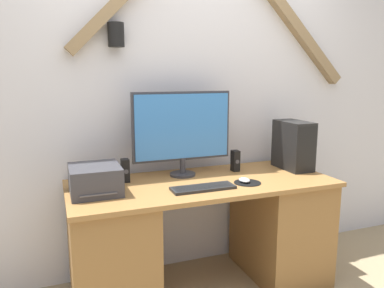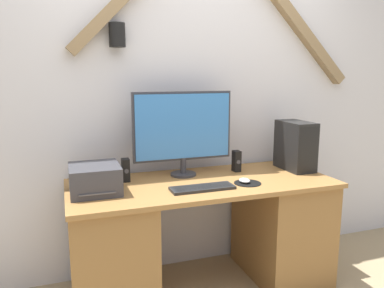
% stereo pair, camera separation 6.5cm
% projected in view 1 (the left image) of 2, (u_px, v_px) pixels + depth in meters
% --- Properties ---
extents(wall_back, '(6.40, 0.16, 2.70)m').
position_uv_depth(wall_back, '(182.00, 93.00, 2.83)').
color(wall_back, silver).
rests_on(wall_back, ground_plane).
extents(desk, '(1.78, 0.75, 0.79)m').
position_uv_depth(desk, '(202.00, 234.00, 2.61)').
color(desk, olive).
rests_on(desk, ground_plane).
extents(monitor, '(0.72, 0.18, 0.60)m').
position_uv_depth(monitor, '(182.00, 128.00, 2.63)').
color(monitor, '#333338').
rests_on(monitor, desk).
extents(keyboard, '(0.41, 0.14, 0.02)m').
position_uv_depth(keyboard, '(203.00, 188.00, 2.36)').
color(keyboard, black).
rests_on(keyboard, desk).
extents(mousepad, '(0.18, 0.18, 0.00)m').
position_uv_depth(mousepad, '(247.00, 183.00, 2.50)').
color(mousepad, black).
rests_on(mousepad, desk).
extents(mouse, '(0.07, 0.09, 0.03)m').
position_uv_depth(mouse, '(244.00, 180.00, 2.50)').
color(mouse, silver).
rests_on(mouse, mousepad).
extents(computer_tower, '(0.18, 0.33, 0.37)m').
position_uv_depth(computer_tower, '(294.00, 145.00, 2.85)').
color(computer_tower, black).
rests_on(computer_tower, desk).
extents(printer, '(0.30, 0.33, 0.17)m').
position_uv_depth(printer, '(95.00, 180.00, 2.27)').
color(printer, '#38383D').
rests_on(printer, desk).
extents(speaker_left, '(0.05, 0.07, 0.16)m').
position_uv_depth(speaker_left, '(125.00, 170.00, 2.51)').
color(speaker_left, black).
rests_on(speaker_left, desk).
extents(speaker_right, '(0.05, 0.07, 0.16)m').
position_uv_depth(speaker_right, '(235.00, 161.00, 2.79)').
color(speaker_right, black).
rests_on(speaker_right, desk).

